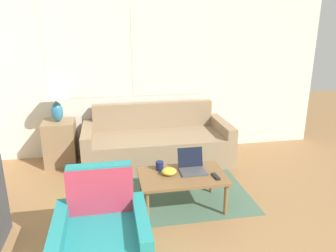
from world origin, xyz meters
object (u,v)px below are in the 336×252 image
couch (157,144)px  tv_remote (216,176)px  armchair (103,245)px  snack_bowl (169,171)px  laptop (192,166)px  cup_navy (160,166)px  table_lamp (55,95)px  coffee_table (182,178)px

couch → tv_remote: size_ratio=13.67×
armchair → snack_bowl: size_ratio=5.23×
laptop → cup_navy: (-0.35, 0.09, -0.00)m
armchair → cup_navy: 1.23m
table_lamp → coffee_table: bearing=-45.1°
couch → table_lamp: size_ratio=3.90×
laptop → cup_navy: 0.36m
cup_navy → tv_remote: bearing=-28.1°
coffee_table → cup_navy: 0.29m
couch → coffee_table: (0.08, -1.32, 0.09)m
armchair → cup_navy: (0.63, 1.04, 0.17)m
table_lamp → snack_bowl: size_ratio=3.29×
couch → laptop: size_ratio=7.38×
armchair → laptop: bearing=44.3°
couch → snack_bowl: size_ratio=12.86×
cup_navy → snack_bowl: 0.16m
armchair → tv_remote: 1.41m
table_lamp → tv_remote: size_ratio=3.50×
tv_remote → couch: bearing=106.1°
table_lamp → snack_bowl: bearing=-47.3°
snack_bowl → coffee_table: bearing=-14.0°
coffee_table → couch: bearing=93.5°
armchair → coffee_table: 1.22m
table_lamp → coffee_table: table_lamp is taller
couch → armchair: bearing=-109.4°
armchair → cup_navy: bearing=58.8°
armchair → table_lamp: 2.52m
snack_bowl → laptop: bearing=10.6°
cup_navy → tv_remote: 0.63m
table_lamp → cup_navy: size_ratio=5.49×
armchair → table_lamp: (-0.60, 2.33, 0.75)m
coffee_table → laptop: (0.13, 0.09, 0.10)m
couch → snack_bowl: bearing=-92.7°
cup_navy → table_lamp: bearing=133.8°
laptop → couch: bearing=99.6°
laptop → cup_navy: bearing=166.2°
tv_remote → armchair: bearing=-147.9°
couch → tv_remote: 1.51m
cup_navy → snack_bowl: bearing=-59.3°
armchair → cup_navy: armchair is taller
table_lamp → laptop: 2.17m
coffee_table → tv_remote: size_ratio=6.12×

